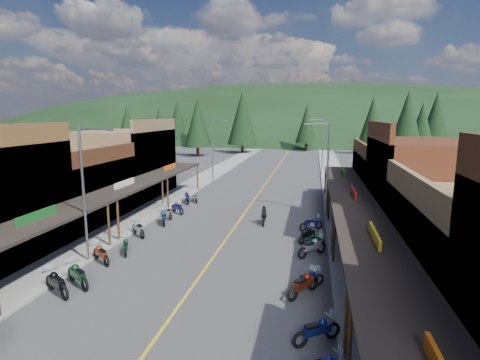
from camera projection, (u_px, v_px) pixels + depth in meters
The scene contains 44 objects.
ground at pixel (227, 238), 26.75m from camera, with size 220.00×220.00×0.00m, color #38383A.
centerline at pixel (264, 186), 46.07m from camera, with size 0.15×90.00×0.01m, color gold.
sidewalk_west at pixel (196, 183), 47.72m from camera, with size 3.40×94.00×0.15m, color gray.
sidewalk_east at pixel (337, 188), 44.39m from camera, with size 3.40×94.00×0.15m, color gray.
shop_west_2 at pixel (68, 191), 30.57m from camera, with size 10.90×9.00×6.20m.
shop_west_3 at pixel (125, 164), 39.68m from camera, with size 10.90×10.20×8.20m.
shop_east_2 at pixel (432, 192), 25.14m from camera, with size 10.90×9.00×8.20m.
shop_east_3 at pixel (399, 182), 34.59m from camera, with size 10.90×10.20×6.20m.
streetlight_0 at pixel (85, 189), 21.50m from camera, with size 2.16×0.18×8.00m.
streetlight_1 at pixel (213, 147), 48.55m from camera, with size 2.16×0.18×8.00m.
streetlight_2 at pixel (326, 164), 32.37m from camera, with size 2.16×0.18×8.00m.
streetlight_3 at pixel (322, 144), 53.62m from camera, with size 2.16×0.18×8.00m.
ridge_hill at pixel (300, 135), 157.16m from camera, with size 310.00×140.00×60.00m, color black.
pine_0 at pixel (127, 123), 93.15m from camera, with size 5.04×5.04×11.00m.
pine_1 at pixel (198, 120), 97.69m from camera, with size 5.88×5.88×12.50m.
pine_2 at pixel (242, 117), 83.29m from camera, with size 6.72×6.72×14.00m.
pine_3 at pixel (307, 124), 88.61m from camera, with size 5.04×5.04×11.00m.
pine_4 at pixel (372, 121), 80.01m from camera, with size 5.88×5.88×12.50m.
pine_5 at pixel (436, 117), 88.41m from camera, with size 6.72×6.72×14.00m.
pine_7 at pixel (178, 119), 105.02m from camera, with size 5.88×5.88×12.50m.
pine_8 at pixel (160, 129), 68.55m from camera, with size 4.48×4.48×10.00m.
pine_9 at pixel (421, 128), 64.52m from camera, with size 4.93×4.93×10.80m.
pine_10 at pixel (197, 123), 77.30m from camera, with size 5.38×5.38×11.60m.
pine_11 at pixel (407, 124), 58.38m from camera, with size 5.82×5.82×12.40m.
bike_west_3 at pixel (57, 282), 18.16m from camera, with size 0.78×2.33×1.33m, color black, non-canonical shape.
bike_west_4 at pixel (78, 274), 19.08m from camera, with size 0.78×2.35×1.34m, color #0A3617, non-canonical shape.
bike_west_5 at pixel (101, 253), 22.11m from camera, with size 0.72×2.17×1.24m, color maroon, non-canonical shape.
bike_west_6 at pixel (126, 245), 23.58m from camera, with size 0.64×1.92×1.10m, color #0B3B19, non-canonical shape.
bike_west_7 at pixel (138, 228), 26.98m from camera, with size 0.74×2.23×1.28m, color gray, non-canonical shape.
bike_west_8 at pixel (163, 217), 29.92m from camera, with size 0.72×2.15×1.23m, color navy, non-canonical shape.
bike_west_9 at pixel (167, 211), 31.69m from camera, with size 0.67×2.02×1.16m, color #949398, non-canonical shape.
bike_west_10 at pixel (177, 207), 33.19m from camera, with size 0.67×2.02×1.16m, color navy, non-canonical shape.
bike_west_11 at pixel (187, 197), 36.99m from camera, with size 0.75×2.26×1.29m, color navy, non-canonical shape.
bike_west_12 at pixel (195, 197), 37.49m from camera, with size 0.62×1.87×1.07m, color gray, non-canonical shape.
bike_east_3 at pixel (317, 329), 14.31m from camera, with size 0.70×2.09×1.20m, color navy, non-canonical shape.
bike_east_4 at pixel (304, 283), 18.09m from camera, with size 0.76×2.29×1.31m, color maroon, non-canonical shape.
bike_east_5 at pixel (309, 278), 18.94m from camera, with size 0.62×1.85×1.06m, color navy, non-canonical shape.
bike_east_6 at pixel (312, 246), 23.15m from camera, with size 0.76×2.29×1.31m, color gray, non-canonical shape.
bike_east_7 at pixel (314, 239), 24.86m from camera, with size 0.62×1.86×1.06m, color #0E4728, non-canonical shape.
bike_east_8 at pixel (307, 234), 25.79m from camera, with size 0.68×2.04×1.17m, color black, non-canonical shape.
bike_east_9 at pixel (311, 223), 28.34m from camera, with size 0.67×2.01×1.15m, color navy, non-canonical shape.
rider_on_bike at pixel (264, 216), 29.96m from camera, with size 0.80×2.08×1.56m.
pedestrian_east_a at pixel (343, 244), 22.56m from camera, with size 0.63×0.41×1.72m, color #252131.
pedestrian_east_b at pixel (337, 194), 36.05m from camera, with size 0.94×0.54×1.93m, color brown.
Camera 1 is at (5.87, -24.96, 8.72)m, focal length 28.00 mm.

